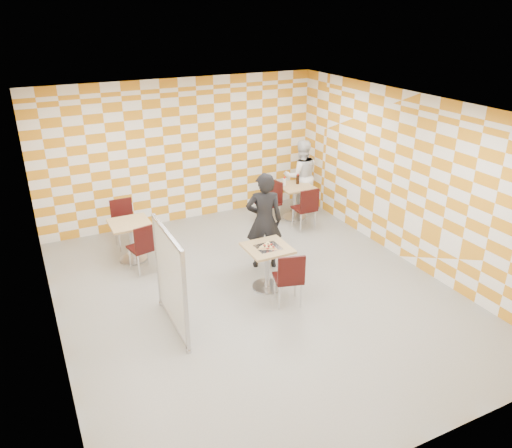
{
  "coord_description": "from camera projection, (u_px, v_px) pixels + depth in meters",
  "views": [
    {
      "loc": [
        -3.07,
        -6.25,
        4.34
      ],
      "look_at": [
        0.1,
        0.2,
        1.15
      ],
      "focal_mm": 35.0,
      "sensor_mm": 36.0,
      "label": 1
    }
  ],
  "objects": [
    {
      "name": "room_shell",
      "position": [
        241.0,
        197.0,
        7.96
      ],
      "size": [
        7.0,
        7.0,
        7.0
      ],
      "color": "gray",
      "rests_on": "ground"
    },
    {
      "name": "main_table",
      "position": [
        267.0,
        260.0,
        8.11
      ],
      "size": [
        0.7,
        0.7,
        0.75
      ],
      "color": "tan",
      "rests_on": "ground"
    },
    {
      "name": "second_table",
      "position": [
        295.0,
        196.0,
        10.8
      ],
      "size": [
        0.7,
        0.7,
        0.75
      ],
      "color": "tan",
      "rests_on": "ground"
    },
    {
      "name": "empty_table",
      "position": [
        131.0,
        235.0,
        9.01
      ],
      "size": [
        0.7,
        0.7,
        0.75
      ],
      "color": "tan",
      "rests_on": "ground"
    },
    {
      "name": "chair_main_front",
      "position": [
        290.0,
        276.0,
        7.58
      ],
      "size": [
        0.52,
        0.53,
        0.92
      ],
      "color": "black",
      "rests_on": "ground"
    },
    {
      "name": "chair_second_front",
      "position": [
        307.0,
        206.0,
        10.19
      ],
      "size": [
        0.42,
        0.43,
        0.92
      ],
      "color": "black",
      "rests_on": "ground"
    },
    {
      "name": "chair_second_side",
      "position": [
        272.0,
        199.0,
        10.57
      ],
      "size": [
        0.51,
        0.5,
        0.92
      ],
      "color": "black",
      "rests_on": "ground"
    },
    {
      "name": "chair_empty_near",
      "position": [
        144.0,
        245.0,
        8.55
      ],
      "size": [
        0.5,
        0.51,
        0.92
      ],
      "color": "black",
      "rests_on": "ground"
    },
    {
      "name": "chair_empty_far",
      "position": [
        124.0,
        219.0,
        9.56
      ],
      "size": [
        0.42,
        0.43,
        0.92
      ],
      "color": "black",
      "rests_on": "ground"
    },
    {
      "name": "partition",
      "position": [
        170.0,
        280.0,
        6.98
      ],
      "size": [
        0.08,
        1.38,
        1.55
      ],
      "color": "white",
      "rests_on": "ground"
    },
    {
      "name": "man_dark",
      "position": [
        264.0,
        221.0,
        8.66
      ],
      "size": [
        0.74,
        0.62,
        1.75
      ],
      "primitive_type": "imported",
      "rotation": [
        0.0,
        0.0,
        2.78
      ],
      "color": "black",
      "rests_on": "ground"
    },
    {
      "name": "man_white",
      "position": [
        301.0,
        176.0,
        11.1
      ],
      "size": [
        0.92,
        0.79,
        1.63
      ],
      "primitive_type": "imported",
      "rotation": [
        0.0,
        0.0,
        2.89
      ],
      "color": "white",
      "rests_on": "ground"
    },
    {
      "name": "pizza_on_foil",
      "position": [
        268.0,
        246.0,
        8.0
      ],
      "size": [
        0.4,
        0.4,
        0.04
      ],
      "color": "silver",
      "rests_on": "main_table"
    },
    {
      "name": "sport_bottle",
      "position": [
        284.0,
        182.0,
        10.68
      ],
      "size": [
        0.06,
        0.06,
        0.2
      ],
      "color": "white",
      "rests_on": "second_table"
    },
    {
      "name": "soda_bottle",
      "position": [
        298.0,
        179.0,
        10.77
      ],
      "size": [
        0.07,
        0.07,
        0.23
      ],
      "color": "black",
      "rests_on": "second_table"
    }
  ]
}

